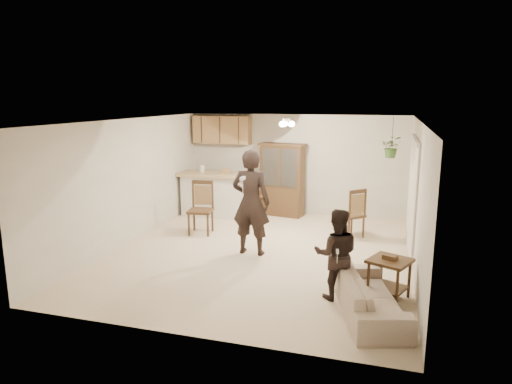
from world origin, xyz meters
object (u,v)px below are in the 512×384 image
(adult, at_px, (251,207))
(child, at_px, (336,254))
(chair_hutch_right, at_px, (350,223))
(sofa, at_px, (370,288))
(side_table, at_px, (389,278))
(china_hutch, at_px, (282,180))
(chair_hutch_left, at_px, (260,202))
(chair_bar, at_px, (201,219))

(adult, xyz_separation_m, child, (1.77, -1.54, -0.22))
(adult, height_order, chair_hutch_right, adult)
(sofa, bearing_deg, side_table, -39.66)
(china_hutch, xyz_separation_m, side_table, (2.63, -4.32, -0.58))
(sofa, height_order, child, child)
(adult, distance_m, child, 2.36)
(china_hutch, bearing_deg, sofa, -54.63)
(sofa, distance_m, side_table, 0.63)
(adult, relative_size, chair_hutch_left, 1.61)
(child, bearing_deg, china_hutch, -75.92)
(child, bearing_deg, side_table, -172.68)
(child, bearing_deg, chair_bar, -46.09)
(chair_hutch_right, bearing_deg, china_hutch, -80.97)
(adult, height_order, chair_hutch_left, adult)
(chair_hutch_right, bearing_deg, side_table, 61.49)
(child, relative_size, chair_hutch_right, 1.28)
(chair_hutch_left, relative_size, chair_hutch_right, 1.06)
(sofa, distance_m, adult, 3.01)
(china_hutch, distance_m, side_table, 5.09)
(side_table, xyz_separation_m, chair_hutch_left, (-3.20, 4.27, 0.00))
(child, distance_m, chair_hutch_right, 3.18)
(sofa, relative_size, adult, 1.04)
(sofa, relative_size, chair_hutch_right, 1.77)
(chair_bar, relative_size, chair_hutch_left, 1.02)
(china_hutch, bearing_deg, child, -58.05)
(side_table, bearing_deg, adult, 152.21)
(child, relative_size, side_table, 1.87)
(sofa, height_order, adult, adult)
(adult, relative_size, chair_bar, 1.58)
(adult, distance_m, chair_bar, 1.80)
(chair_hutch_right, bearing_deg, adult, -0.44)
(china_hutch, height_order, chair_hutch_right, china_hutch)
(chair_bar, height_order, chair_hutch_right, chair_bar)
(child, relative_size, chair_hutch_left, 1.21)
(adult, bearing_deg, side_table, 153.19)
(chair_hutch_left, height_order, chair_hutch_right, chair_hutch_left)
(adult, bearing_deg, child, 139.94)
(sofa, relative_size, side_table, 2.59)
(sofa, bearing_deg, china_hutch, 9.79)
(adult, relative_size, child, 1.33)
(sofa, height_order, chair_hutch_right, chair_hutch_right)
(adult, xyz_separation_m, china_hutch, (-0.10, 2.99, -0.01))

